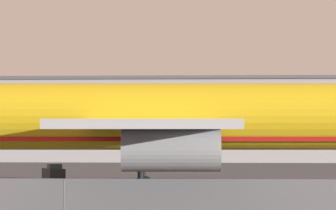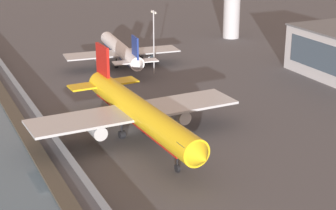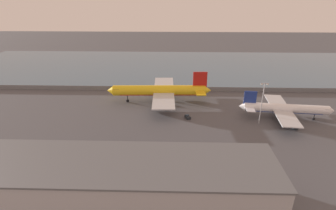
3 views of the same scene
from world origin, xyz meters
TOP-DOWN VIEW (x-y plane):
  - ground_plane at (0.00, 0.00)m, footprint 500.00×500.00m
  - perimeter_fence at (0.00, -16.00)m, footprint 280.00×0.10m
  - cargo_jet_yellow at (5.75, 0.19)m, footprint 52.64×44.78m
  - baggage_tug at (-7.26, 18.81)m, footprint 2.86×3.58m
  - terminal_building at (10.81, 70.43)m, footprint 76.93×19.75m

SIDE VIEW (x-z plane):
  - ground_plane at x=0.00m, z-range 0.00..0.00m
  - baggage_tug at x=-7.26m, z-range -0.09..1.71m
  - perimeter_fence at x=0.00m, z-range 0.00..2.56m
  - cargo_jet_yellow at x=5.75m, z-range -1.89..14.14m
  - terminal_building at x=10.81m, z-range 0.01..13.47m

